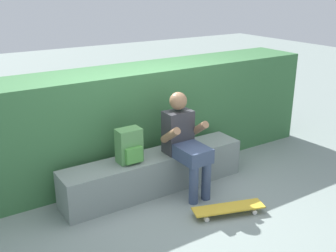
% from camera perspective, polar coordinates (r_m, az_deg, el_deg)
% --- Properties ---
extents(ground_plane, '(24.00, 24.00, 0.00)m').
position_cam_1_polar(ground_plane, '(4.79, 0.56, -10.66)').
color(ground_plane, gray).
extents(bench_main, '(2.35, 0.43, 0.46)m').
position_cam_1_polar(bench_main, '(4.96, -1.83, -6.52)').
color(bench_main, gray).
rests_on(bench_main, ground).
extents(person_skater, '(0.49, 0.62, 1.21)m').
position_cam_1_polar(person_skater, '(4.77, 2.39, -2.03)').
color(person_skater, '#333338').
rests_on(person_skater, ground).
extents(skateboard_near_person, '(0.82, 0.43, 0.09)m').
position_cam_1_polar(skateboard_near_person, '(4.57, 8.52, -11.39)').
color(skateboard_near_person, gold).
rests_on(skateboard_near_person, ground).
extents(backpack_on_bench, '(0.28, 0.23, 0.40)m').
position_cam_1_polar(backpack_on_bench, '(4.63, -5.46, -2.85)').
color(backpack_on_bench, '#51894C').
rests_on(backpack_on_bench, bench_main).
extents(hedge_row, '(5.73, 0.79, 1.37)m').
position_cam_1_polar(hedge_row, '(5.36, -6.51, 0.67)').
color(hedge_row, '#37693C').
rests_on(hedge_row, ground).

